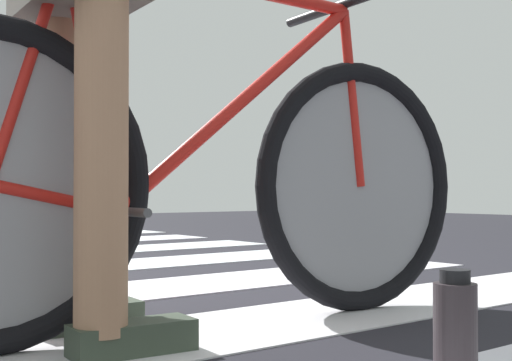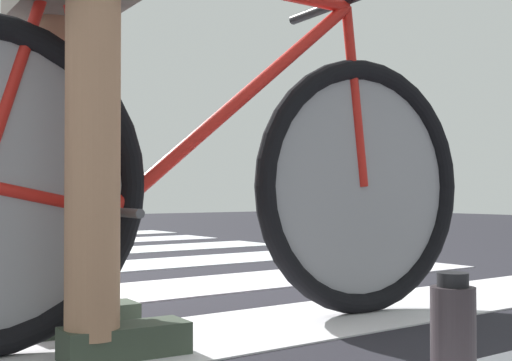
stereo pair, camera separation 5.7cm
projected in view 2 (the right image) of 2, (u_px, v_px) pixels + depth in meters
The scene contains 3 objects.
bicycle_1_of_4 at pixel (201, 174), 1.65m from camera, with size 1.73×0.52×0.93m.
cyclist_1_of_4 at pixel (75, 44), 1.49m from camera, with size 0.34×0.43×1.03m.
water_bottle at pixel (453, 337), 1.15m from camera, with size 0.08×0.08×0.21m.
Camera 2 is at (-0.14, -2.64, 0.36)m, focal length 47.85 mm.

